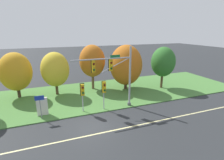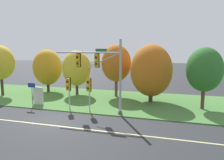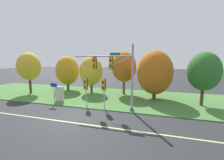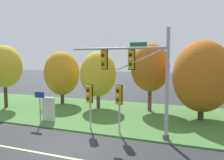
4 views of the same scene
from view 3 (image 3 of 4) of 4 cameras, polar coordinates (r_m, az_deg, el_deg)
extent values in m
plane|color=#282B2D|center=(15.29, -14.81, -13.35)|extent=(160.00, 160.00, 0.00)
cube|color=beige|center=(14.36, -17.38, -14.87)|extent=(36.00, 0.16, 0.01)
cube|color=#477A38|center=(22.38, -3.72, -6.15)|extent=(48.00, 11.50, 0.10)
cylinder|color=#9EA0A5|center=(15.45, 7.74, 0.68)|extent=(0.22, 0.22, 6.90)
cylinder|color=#4C4C51|center=(16.20, 7.52, -10.99)|extent=(0.40, 0.40, 0.30)
cylinder|color=#9EA0A5|center=(16.16, -3.71, 9.02)|extent=(6.50, 0.14, 0.14)
cylinder|color=#9EA0A5|center=(15.67, 1.93, 6.51)|extent=(3.28, 0.08, 1.47)
cube|color=gold|center=(15.85, -0.45, 6.42)|extent=(0.34, 0.28, 1.22)
cube|color=black|center=(16.01, -0.28, 6.43)|extent=(0.46, 0.04, 1.34)
sphere|color=#4C0C0C|center=(15.68, -0.64, 7.50)|extent=(0.22, 0.22, 0.22)
sphere|color=yellow|center=(15.68, -0.64, 6.40)|extent=(0.22, 0.22, 0.22)
sphere|color=#0C4219|center=(15.69, -0.64, 5.31)|extent=(0.22, 0.22, 0.22)
cube|color=gold|center=(16.51, -6.80, 6.42)|extent=(0.34, 0.28, 1.22)
cube|color=black|center=(16.66, -6.59, 6.44)|extent=(0.46, 0.04, 1.34)
sphere|color=#4C0C0C|center=(16.34, -7.07, 7.45)|extent=(0.22, 0.22, 0.22)
sphere|color=yellow|center=(16.35, -7.05, 6.40)|extent=(0.22, 0.22, 0.22)
sphere|color=#0C4219|center=(16.36, -7.04, 5.35)|extent=(0.22, 0.22, 0.22)
cube|color=#196B33|center=(15.68, 1.18, 9.87)|extent=(1.10, 0.04, 0.28)
cylinder|color=#9EA0A5|center=(17.77, -9.79, -4.66)|extent=(0.12, 0.12, 3.09)
cube|color=gold|center=(17.41, -10.15, -1.63)|extent=(0.34, 0.28, 1.22)
cube|color=black|center=(17.55, -9.92, -1.54)|extent=(0.46, 0.04, 1.34)
sphere|color=#4C0C0C|center=(17.21, -10.44, -0.73)|extent=(0.22, 0.22, 0.22)
sphere|color=yellow|center=(17.25, -10.42, -1.72)|extent=(0.22, 0.22, 0.22)
sphere|color=#0C4219|center=(17.30, -10.39, -2.70)|extent=(0.22, 0.22, 0.22)
cylinder|color=#9EA0A5|center=(16.64, -3.02, -5.25)|extent=(0.12, 0.12, 3.19)
cube|color=gold|center=(16.25, -3.28, -1.84)|extent=(0.34, 0.28, 1.22)
cube|color=black|center=(16.40, -3.09, -1.75)|extent=(0.46, 0.04, 1.34)
sphere|color=#4C0C0C|center=(16.04, -3.51, -0.89)|extent=(0.22, 0.22, 0.22)
sphere|color=yellow|center=(16.08, -3.50, -1.94)|extent=(0.22, 0.22, 0.22)
sphere|color=#0C4219|center=(16.14, -3.49, -2.99)|extent=(0.22, 0.22, 0.22)
cylinder|color=slate|center=(19.86, -21.14, -4.60)|extent=(0.08, 0.08, 2.52)
cube|color=#193399|center=(19.66, -21.34, -1.81)|extent=(0.88, 0.03, 0.45)
cylinder|color=#423021|center=(27.08, -28.72, -0.97)|extent=(0.35, 0.35, 3.33)
ellipsoid|color=gold|center=(26.84, -29.09, 4.57)|extent=(3.48, 3.48, 4.35)
cylinder|color=#423021|center=(27.36, -16.41, -1.25)|extent=(0.40, 0.40, 2.37)
ellipsoid|color=#C68C1E|center=(27.11, -16.60, 3.49)|extent=(3.95, 3.95, 4.94)
cylinder|color=#4C3823|center=(24.52, -7.82, -1.88)|extent=(0.37, 0.37, 2.49)
ellipsoid|color=gold|center=(24.25, -7.92, 3.40)|extent=(3.70, 3.70, 4.62)
cylinder|color=brown|center=(23.32, 4.54, -1.43)|extent=(0.37, 0.37, 3.22)
ellipsoid|color=#B76019|center=(23.04, 4.62, 5.05)|extent=(3.73, 3.73, 4.67)
cylinder|color=#423021|center=(21.17, 15.77, -3.88)|extent=(0.47, 0.47, 2.33)
ellipsoid|color=#B76019|center=(20.83, 16.02, 2.77)|extent=(4.71, 4.71, 5.88)
cylinder|color=#4C3823|center=(20.35, 31.13, -4.19)|extent=(0.35, 0.35, 3.03)
ellipsoid|color=#2D6B28|center=(20.03, 31.63, 2.81)|extent=(3.55, 3.55, 4.43)
cube|color=beige|center=(20.54, -19.34, -5.00)|extent=(1.10, 0.24, 1.90)
cube|color=#4C4C51|center=(20.98, -20.12, -7.30)|extent=(0.10, 0.20, 0.10)
cube|color=#4C4C51|center=(20.52, -18.31, -7.56)|extent=(0.10, 0.20, 0.10)
camera|label=1|loc=(11.65, -85.79, 17.00)|focal=28.00mm
camera|label=2|loc=(4.77, 163.97, 1.21)|focal=35.00mm
camera|label=4|loc=(1.82, -12.43, -6.04)|focal=35.00mm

